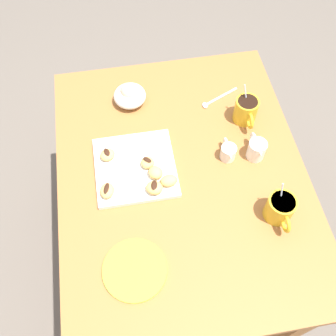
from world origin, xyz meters
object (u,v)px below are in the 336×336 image
at_px(coffee_mug_mustard_left, 246,110).
at_px(chocolate_sauce_pitcher, 228,152).
at_px(beignet_3, 148,163).
at_px(pastry_plate_square, 135,167).
at_px(dining_table, 181,193).
at_px(beignet_1, 107,155).
at_px(saucer_lime_left, 135,270).
at_px(beignet_0, 169,181).
at_px(beignet_4, 154,188).
at_px(beignet_5, 107,191).
at_px(beignet_2, 156,173).
at_px(coffee_mug_mustard_right, 280,208).
at_px(cream_pitcher_white, 257,149).
at_px(ice_cream_bowl, 130,95).

relative_size(coffee_mug_mustard_left, chocolate_sauce_pitcher, 1.55).
bearing_deg(beignet_3, pastry_plate_square, -94.99).
distance_m(dining_table, coffee_mug_mustard_left, 0.37).
bearing_deg(beignet_3, beignet_1, -112.85).
xyz_separation_m(pastry_plate_square, saucer_lime_left, (0.34, -0.04, -0.00)).
bearing_deg(beignet_3, beignet_0, 36.40).
bearing_deg(beignet_4, coffee_mug_mustard_left, 123.86).
xyz_separation_m(chocolate_sauce_pitcher, beignet_5, (0.08, -0.41, -0.00)).
bearing_deg(beignet_4, dining_table, 118.21).
xyz_separation_m(beignet_0, beignet_2, (-0.04, -0.04, 0.00)).
height_order(coffee_mug_mustard_right, cream_pitcher_white, coffee_mug_mustard_right).
bearing_deg(beignet_0, coffee_mug_mustard_left, 125.68).
xyz_separation_m(coffee_mug_mustard_left, beignet_0, (0.22, -0.31, -0.02)).
bearing_deg(beignet_5, beignet_4, 83.72).
height_order(coffee_mug_mustard_right, chocolate_sauce_pitcher, coffee_mug_mustard_right).
bearing_deg(dining_table, beignet_4, -61.79).
height_order(ice_cream_bowl, beignet_4, ice_cream_bowl).
distance_m(beignet_1, beignet_4, 0.20).
bearing_deg(cream_pitcher_white, saucer_lime_left, -54.20).
xyz_separation_m(beignet_0, beignet_4, (0.02, -0.05, 0.00)).
distance_m(saucer_lime_left, beignet_5, 0.26).
xyz_separation_m(coffee_mug_mustard_left, beignet_4, (0.24, -0.36, -0.02)).
relative_size(dining_table, beignet_4, 19.49).
height_order(coffee_mug_mustard_right, beignet_1, coffee_mug_mustard_right).
height_order(saucer_lime_left, beignet_3, beignet_3).
distance_m(coffee_mug_mustard_left, beignet_0, 0.39).
relative_size(chocolate_sauce_pitcher, beignet_5, 1.66).
xyz_separation_m(pastry_plate_square, chocolate_sauce_pitcher, (0.00, 0.31, 0.02)).
xyz_separation_m(cream_pitcher_white, beignet_2, (0.03, -0.34, -0.01)).
bearing_deg(beignet_2, beignet_4, -12.49).
bearing_deg(cream_pitcher_white, dining_table, -83.03).
height_order(coffee_mug_mustard_right, beignet_0, coffee_mug_mustard_right).
bearing_deg(coffee_mug_mustard_left, cream_pitcher_white, -2.19).
relative_size(pastry_plate_square, beignet_3, 5.81).
bearing_deg(ice_cream_bowl, dining_table, 21.45).
bearing_deg(beignet_5, beignet_2, 103.54).
bearing_deg(saucer_lime_left, ice_cream_bowl, 174.34).
xyz_separation_m(beignet_3, beignet_5, (0.08, -0.14, -0.00)).
relative_size(cream_pitcher_white, saucer_lime_left, 0.56).
distance_m(ice_cream_bowl, chocolate_sauce_pitcher, 0.42).
xyz_separation_m(chocolate_sauce_pitcher, beignet_2, (0.04, -0.25, 0.00)).
bearing_deg(coffee_mug_mustard_right, beignet_4, -111.10).
height_order(dining_table, beignet_0, beignet_0).
relative_size(coffee_mug_mustard_right, beignet_3, 3.05).
relative_size(coffee_mug_mustard_left, ice_cream_bowl, 1.21).
bearing_deg(coffee_mug_mustard_right, beignet_3, -122.59).
bearing_deg(dining_table, beignet_1, -112.18).
bearing_deg(beignet_3, beignet_2, 25.37).
bearing_deg(beignet_0, ice_cream_bowl, -167.70).
distance_m(dining_table, ice_cream_bowl, 0.40).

